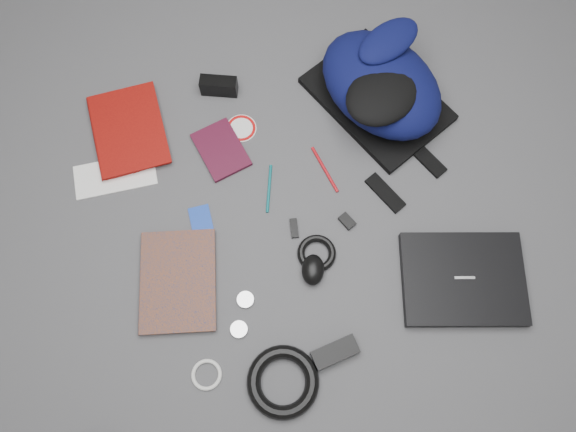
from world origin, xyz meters
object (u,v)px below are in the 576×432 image
object	(u,v)px
laptop	(463,279)
textbook_red	(94,139)
compact_camera	(219,86)
dvd_case	(221,150)
power_brick	(335,352)
mouse	(313,270)
backpack	(381,84)
comic_book	(140,283)

from	to	relation	value
laptop	textbook_red	world-z (taller)	laptop
textbook_red	compact_camera	world-z (taller)	compact_camera
compact_camera	dvd_case	bearing A→B (deg)	-81.98
dvd_case	compact_camera	distance (m)	0.20
textbook_red	power_brick	distance (m)	0.92
textbook_red	mouse	size ratio (longest dim) A/B	3.22
backpack	dvd_case	size ratio (longest dim) A/B	2.60
comic_book	dvd_case	world-z (taller)	comic_book
laptop	comic_book	size ratio (longest dim) A/B	1.17
textbook_red	mouse	bearing A→B (deg)	-47.64
compact_camera	power_brick	distance (m)	0.84
comic_book	mouse	bearing A→B (deg)	1.07
comic_book	dvd_case	bearing A→B (deg)	59.95
textbook_red	compact_camera	size ratio (longest dim) A/B	2.52
backpack	laptop	xyz separation A→B (m)	(0.04, -0.59, -0.08)
compact_camera	textbook_red	bearing A→B (deg)	-150.09
power_brick	backpack	bearing A→B (deg)	55.58
dvd_case	compact_camera	bearing A→B (deg)	64.69
compact_camera	power_brick	size ratio (longest dim) A/B	0.92
dvd_case	mouse	distance (m)	0.45
textbook_red	compact_camera	distance (m)	0.40
dvd_case	laptop	bearing A→B (deg)	-58.68
power_brick	textbook_red	bearing A→B (deg)	115.28
backpack	textbook_red	world-z (taller)	backpack
backpack	mouse	size ratio (longest dim) A/B	5.15
comic_book	compact_camera	distance (m)	0.63
compact_camera	power_brick	xyz separation A→B (m)	(0.10, -0.84, -0.02)
dvd_case	textbook_red	bearing A→B (deg)	146.88
laptop	textbook_red	bearing A→B (deg)	158.00
backpack	power_brick	size ratio (longest dim) A/B	3.69
backpack	mouse	distance (m)	0.57
textbook_red	dvd_case	distance (m)	0.37
backpack	dvd_case	bearing A→B (deg)	159.50
power_brick	laptop	bearing A→B (deg)	5.56
dvd_case	power_brick	size ratio (longest dim) A/B	1.42
backpack	comic_book	distance (m)	0.88
backpack	laptop	world-z (taller)	backpack
textbook_red	laptop	bearing A→B (deg)	-37.79
laptop	mouse	bearing A→B (deg)	176.45
laptop	power_brick	size ratio (longest dim) A/B	2.72
textbook_red	compact_camera	xyz separation A→B (m)	(0.39, 0.06, 0.02)
comic_book	backpack	bearing A→B (deg)	37.11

